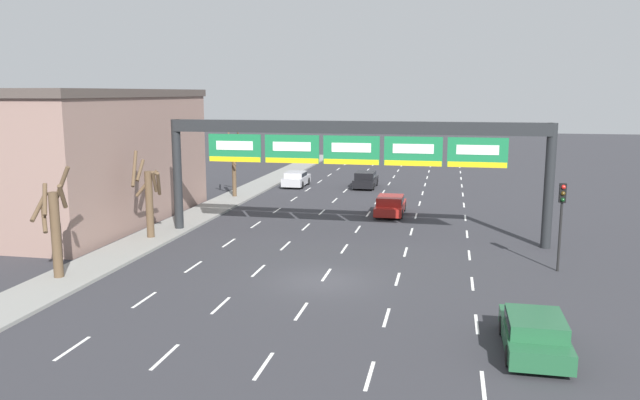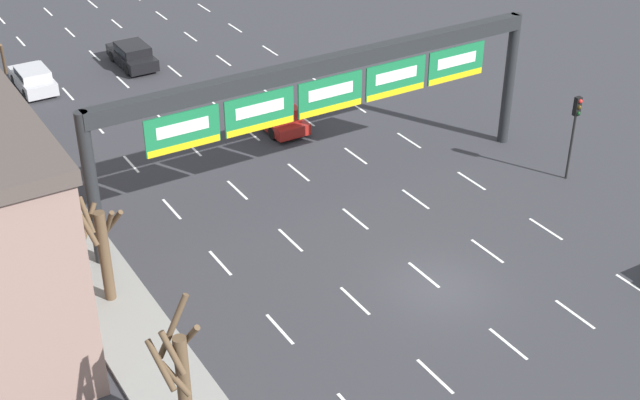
{
  "view_description": "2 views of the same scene",
  "coord_description": "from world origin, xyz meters",
  "px_view_note": "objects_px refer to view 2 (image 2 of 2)",
  "views": [
    {
      "loc": [
        5.42,
        -26.4,
        8.36
      ],
      "look_at": [
        -1.16,
        5.1,
        2.8
      ],
      "focal_mm": 35.0,
      "sensor_mm": 36.0,
      "label": 1
    },
    {
      "loc": [
        -18.71,
        -21.75,
        20.66
      ],
      "look_at": [
        -3.73,
        2.87,
        3.68
      ],
      "focal_mm": 50.0,
      "sensor_mm": 36.0,
      "label": 2
    }
  ],
  "objects_px": {
    "traffic_light_near_gantry": "(575,121)",
    "tree_bare_closest": "(181,377)",
    "car_silver": "(33,78)",
    "car_red": "(275,114)",
    "car_black": "(132,54)",
    "tree_bare_second": "(102,245)",
    "sign_gantry": "(327,86)"
  },
  "relations": [
    {
      "from": "traffic_light_near_gantry",
      "to": "tree_bare_closest",
      "type": "xyz_separation_m",
      "value": [
        -22.35,
        -6.08,
        -0.48
      ]
    },
    {
      "from": "traffic_light_near_gantry",
      "to": "tree_bare_closest",
      "type": "height_order",
      "value": "tree_bare_closest"
    },
    {
      "from": "car_silver",
      "to": "traffic_light_near_gantry",
      "type": "height_order",
      "value": "traffic_light_near_gantry"
    },
    {
      "from": "car_black",
      "to": "traffic_light_near_gantry",
      "type": "relative_size",
      "value": 1.04
    },
    {
      "from": "traffic_light_near_gantry",
      "to": "tree_bare_second",
      "type": "height_order",
      "value": "tree_bare_second"
    },
    {
      "from": "car_black",
      "to": "car_silver",
      "type": "distance_m",
      "value": 6.25
    },
    {
      "from": "sign_gantry",
      "to": "car_red",
      "type": "bearing_deg",
      "value": 78.71
    },
    {
      "from": "car_black",
      "to": "tree_bare_closest",
      "type": "bearing_deg",
      "value": -108.1
    },
    {
      "from": "sign_gantry",
      "to": "tree_bare_closest",
      "type": "relative_size",
      "value": 4.39
    },
    {
      "from": "car_silver",
      "to": "tree_bare_second",
      "type": "xyz_separation_m",
      "value": [
        -3.29,
        -21.66,
        1.82
      ]
    },
    {
      "from": "sign_gantry",
      "to": "car_black",
      "type": "relative_size",
      "value": 5.03
    },
    {
      "from": "sign_gantry",
      "to": "car_black",
      "type": "bearing_deg",
      "value": 95.3
    },
    {
      "from": "car_red",
      "to": "sign_gantry",
      "type": "bearing_deg",
      "value": -101.29
    },
    {
      "from": "tree_bare_second",
      "to": "traffic_light_near_gantry",
      "type": "bearing_deg",
      "value": -5.35
    },
    {
      "from": "tree_bare_second",
      "to": "car_silver",
      "type": "bearing_deg",
      "value": 81.37
    },
    {
      "from": "car_silver",
      "to": "tree_bare_closest",
      "type": "xyz_separation_m",
      "value": [
        -3.67,
        -29.8,
        1.81
      ]
    },
    {
      "from": "sign_gantry",
      "to": "car_black",
      "type": "distance_m",
      "value": 20.27
    },
    {
      "from": "car_silver",
      "to": "car_red",
      "type": "xyz_separation_m",
      "value": [
        9.57,
        -11.5,
        -0.01
      ]
    },
    {
      "from": "car_silver",
      "to": "tree_bare_second",
      "type": "height_order",
      "value": "tree_bare_second"
    },
    {
      "from": "car_red",
      "to": "tree_bare_closest",
      "type": "bearing_deg",
      "value": -125.9
    },
    {
      "from": "car_black",
      "to": "tree_bare_closest",
      "type": "relative_size",
      "value": 0.87
    },
    {
      "from": "car_silver",
      "to": "car_red",
      "type": "relative_size",
      "value": 0.9
    },
    {
      "from": "car_silver",
      "to": "car_red",
      "type": "height_order",
      "value": "car_silver"
    },
    {
      "from": "car_black",
      "to": "car_red",
      "type": "height_order",
      "value": "car_black"
    },
    {
      "from": "tree_bare_closest",
      "to": "tree_bare_second",
      "type": "relative_size",
      "value": 1.01
    },
    {
      "from": "car_silver",
      "to": "tree_bare_closest",
      "type": "bearing_deg",
      "value": -97.03
    },
    {
      "from": "traffic_light_near_gantry",
      "to": "tree_bare_closest",
      "type": "distance_m",
      "value": 23.17
    },
    {
      "from": "car_black",
      "to": "tree_bare_second",
      "type": "bearing_deg",
      "value": -113.23
    },
    {
      "from": "sign_gantry",
      "to": "car_black",
      "type": "height_order",
      "value": "sign_gantry"
    },
    {
      "from": "car_red",
      "to": "tree_bare_second",
      "type": "relative_size",
      "value": 0.93
    },
    {
      "from": "car_silver",
      "to": "traffic_light_near_gantry",
      "type": "bearing_deg",
      "value": -51.79
    },
    {
      "from": "sign_gantry",
      "to": "traffic_light_near_gantry",
      "type": "distance_m",
      "value": 11.82
    }
  ]
}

